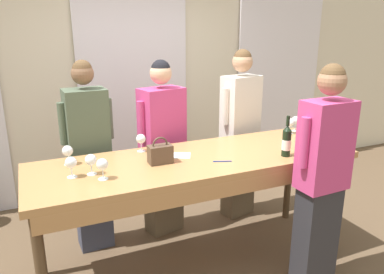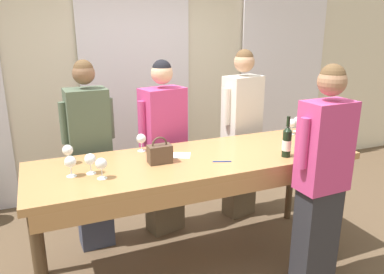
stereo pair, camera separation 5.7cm
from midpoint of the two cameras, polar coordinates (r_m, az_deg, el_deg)
name	(u,v)px [view 1 (the left image)]	position (r m, az deg, el deg)	size (l,w,h in m)	color
ground_plane	(196,263)	(3.51, 0.11, -18.61)	(18.00, 18.00, 0.00)	brown
wall_back	(133,79)	(4.68, -9.35, 8.70)	(12.00, 0.06, 2.80)	beige
curtain_panel_center	(134,84)	(4.62, -9.11, 7.92)	(1.34, 0.03, 2.69)	white
curtain_panel_right	(279,75)	(5.55, 12.77, 9.16)	(1.34, 0.03, 2.69)	white
tasting_bar	(198,169)	(3.06, 0.31, -4.91)	(2.65, 0.86, 1.00)	#B27F4C
wine_bottle	(287,141)	(3.13, 13.70, -0.64)	(0.07, 0.07, 0.34)	black
handbag	(160,154)	(2.92, -5.41, -2.53)	(0.18, 0.11, 0.21)	brown
wine_glass_front_left	(91,160)	(2.78, -15.74, -3.44)	(0.08, 0.08, 0.15)	white
wine_glass_front_mid	(141,139)	(3.19, -8.31, -0.37)	(0.08, 0.08, 0.15)	white
wine_glass_front_right	(296,121)	(3.92, 15.09, 2.41)	(0.08, 0.08, 0.15)	white
wine_glass_center_left	(68,151)	(3.02, -18.96, -2.08)	(0.08, 0.08, 0.15)	white
wine_glass_center_mid	(290,123)	(3.81, 14.33, 2.06)	(0.08, 0.08, 0.15)	white
wine_glass_center_right	(102,165)	(2.67, -14.11, -4.13)	(0.08, 0.08, 0.15)	white
wine_glass_back_left	(71,163)	(2.77, -18.54, -3.80)	(0.08, 0.08, 0.15)	white
wine_glass_back_mid	(309,131)	(3.57, 16.99, 0.90)	(0.08, 0.08, 0.15)	white
napkin	(181,155)	(3.09, -2.18, -2.83)	(0.20, 0.20, 0.00)	white
pen	(222,161)	(2.96, 4.10, -3.71)	(0.14, 0.06, 0.01)	#193399
guest_olive_jacket	(89,156)	(3.50, -15.83, -2.88)	(0.47, 0.28, 1.76)	#383D51
guest_pink_top	(163,148)	(3.65, -4.96, -1.65)	(0.52, 0.34, 1.73)	brown
guest_cream_sweater	(240,133)	(3.99, 6.88, 0.68)	(0.50, 0.31, 1.81)	brown
host_pouring	(322,178)	(2.99, 18.64, -5.93)	(0.48, 0.24, 1.78)	#28282D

